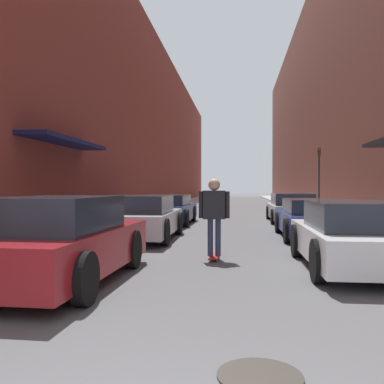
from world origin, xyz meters
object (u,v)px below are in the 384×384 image
parked_car_left_2 (167,209)px  parked_car_right_2 (292,208)px  manhole_cover (260,376)px  traffic_light (319,172)px  parked_car_right_1 (315,219)px  parked_car_left_1 (140,218)px  skateboarder (214,210)px  parked_car_right_0 (358,236)px  parked_car_left_0 (61,241)px

parked_car_left_2 → parked_car_right_2: (5.18, 1.64, 0.00)m
manhole_cover → traffic_light: traffic_light is taller
parked_car_right_1 → manhole_cover: (-2.09, -9.56, -0.57)m
parked_car_left_1 → parked_car_right_2: parked_car_left_1 is taller
skateboarder → parked_car_left_1: bearing=126.3°
parked_car_right_0 → manhole_cover: bearing=-113.2°
parked_car_right_1 → parked_car_left_0: bearing=-127.9°
parked_car_right_0 → parked_car_right_2: parked_car_right_0 is taller
skateboarder → parked_car_right_1: bearing=55.6°
parked_car_left_2 → parked_car_right_1: (5.16, -4.17, -0.01)m
parked_car_right_0 → traffic_light: traffic_light is taller
parked_car_left_0 → parked_car_right_1: (5.07, 6.51, -0.08)m
parked_car_left_1 → parked_car_left_2: 5.06m
manhole_cover → skateboarder: bearing=97.1°
skateboarder → manhole_cover: skateboarder is taller
parked_car_left_1 → skateboarder: bearing=-53.7°
parked_car_left_0 → parked_car_right_1: bearing=52.1°
parked_car_left_2 → parked_car_right_2: bearing=17.5°
parked_car_right_2 → traffic_light: traffic_light is taller
parked_car_left_1 → parked_car_right_1: parked_car_left_1 is taller
parked_car_right_0 → traffic_light: (2.25, 16.17, 1.70)m
parked_car_right_2 → manhole_cover: bearing=-97.8°
parked_car_left_2 → manhole_cover: (3.07, -13.73, -0.59)m
parked_car_left_1 → manhole_cover: (3.00, -8.66, -0.62)m
parked_car_left_0 → skateboarder: size_ratio=2.45×
parked_car_right_0 → parked_car_right_1: bearing=89.1°
parked_car_left_2 → skateboarder: (2.38, -8.22, 0.45)m
parked_car_left_1 → manhole_cover: bearing=-70.9°
parked_car_right_1 → traffic_light: 11.66m
parked_car_right_1 → parked_car_right_2: (0.02, 5.81, 0.02)m
manhole_cover → parked_car_left_0: bearing=134.3°
parked_car_left_1 → parked_car_right_2: size_ratio=0.94×
parked_car_left_2 → traffic_light: bearing=44.2°
parked_car_left_0 → parked_car_right_1: 8.25m
parked_car_right_0 → parked_car_left_0: bearing=-161.7°
parked_car_right_1 → skateboarder: 4.93m
parked_car_left_1 → parked_car_right_1: 5.17m
parked_car_right_2 → manhole_cover: size_ratio=6.41×
skateboarder → parked_car_right_2: bearing=74.2°
parked_car_left_1 → parked_car_right_2: bearing=52.7°
parked_car_right_2 → manhole_cover: (-2.11, -15.37, -0.59)m
parked_car_left_1 → skateboarder: skateboarder is taller
parked_car_left_0 → parked_car_left_1: parked_car_left_0 is taller
parked_car_left_0 → parked_car_left_1: 5.62m
parked_car_right_2 → skateboarder: bearing=-105.8°
parked_car_left_0 → parked_car_right_2: bearing=67.6°
manhole_cover → parked_car_left_2: bearing=102.6°
parked_car_left_0 → parked_car_left_2: size_ratio=0.96×
parked_car_right_1 → skateboarder: bearing=-124.4°
parked_car_left_2 → traffic_light: size_ratio=1.22×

